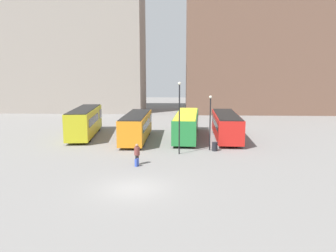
{
  "coord_description": "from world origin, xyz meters",
  "views": [
    {
      "loc": [
        3.01,
        -20.12,
        7.41
      ],
      "look_at": [
        1.78,
        12.64,
        2.07
      ],
      "focal_mm": 35.0,
      "sensor_mm": 36.0,
      "label": 1
    }
  ],
  "objects_px": {
    "bus_3": "(226,125)",
    "traveler": "(137,152)",
    "suitcase": "(137,162)",
    "trash_bin": "(215,147)",
    "lamp_post_1": "(179,113)",
    "bus_2": "(187,124)",
    "lamp_post_0": "(210,118)",
    "bus_0": "(85,121)",
    "bus_1": "(137,126)"
  },
  "relations": [
    {
      "from": "lamp_post_0",
      "to": "lamp_post_1",
      "type": "relative_size",
      "value": 0.8
    },
    {
      "from": "traveler",
      "to": "suitcase",
      "type": "height_order",
      "value": "traveler"
    },
    {
      "from": "traveler",
      "to": "lamp_post_1",
      "type": "bearing_deg",
      "value": -18.11
    },
    {
      "from": "bus_0",
      "to": "bus_1",
      "type": "height_order",
      "value": "bus_0"
    },
    {
      "from": "bus_1",
      "to": "lamp_post_1",
      "type": "distance_m",
      "value": 8.2
    },
    {
      "from": "bus_0",
      "to": "bus_1",
      "type": "distance_m",
      "value": 6.75
    },
    {
      "from": "lamp_post_1",
      "to": "trash_bin",
      "type": "distance_m",
      "value": 5.01
    },
    {
      "from": "suitcase",
      "to": "trash_bin",
      "type": "bearing_deg",
      "value": -25.92
    },
    {
      "from": "bus_1",
      "to": "trash_bin",
      "type": "distance_m",
      "value": 9.62
    },
    {
      "from": "bus_3",
      "to": "trash_bin",
      "type": "distance_m",
      "value": 6.53
    },
    {
      "from": "bus_3",
      "to": "suitcase",
      "type": "xyz_separation_m",
      "value": [
        -8.68,
        -11.67,
        -1.23
      ]
    },
    {
      "from": "traveler",
      "to": "bus_0",
      "type": "bearing_deg",
      "value": 57.65
    },
    {
      "from": "trash_bin",
      "to": "bus_3",
      "type": "bearing_deg",
      "value": 72.91
    },
    {
      "from": "bus_0",
      "to": "bus_2",
      "type": "relative_size",
      "value": 0.9
    },
    {
      "from": "lamp_post_0",
      "to": "lamp_post_1",
      "type": "height_order",
      "value": "lamp_post_1"
    },
    {
      "from": "lamp_post_1",
      "to": "bus_2",
      "type": "bearing_deg",
      "value": 84.0
    },
    {
      "from": "lamp_post_0",
      "to": "traveler",
      "type": "bearing_deg",
      "value": -140.05
    },
    {
      "from": "bus_3",
      "to": "bus_0",
      "type": "bearing_deg",
      "value": 88.82
    },
    {
      "from": "bus_1",
      "to": "traveler",
      "type": "relative_size",
      "value": 5.98
    },
    {
      "from": "bus_3",
      "to": "lamp_post_0",
      "type": "bearing_deg",
      "value": 159.99
    },
    {
      "from": "bus_2",
      "to": "lamp_post_0",
      "type": "bearing_deg",
      "value": -157.76
    },
    {
      "from": "bus_2",
      "to": "trash_bin",
      "type": "relative_size",
      "value": 14.31
    },
    {
      "from": "bus_3",
      "to": "lamp_post_1",
      "type": "xyz_separation_m",
      "value": [
        -5.3,
        -7.5,
        2.27
      ]
    },
    {
      "from": "bus_2",
      "to": "bus_3",
      "type": "bearing_deg",
      "value": -92.8
    },
    {
      "from": "bus_1",
      "to": "lamp_post_1",
      "type": "bearing_deg",
      "value": -142.63
    },
    {
      "from": "lamp_post_0",
      "to": "trash_bin",
      "type": "bearing_deg",
      "value": -34.31
    },
    {
      "from": "bus_3",
      "to": "traveler",
      "type": "relative_size",
      "value": 6.3
    },
    {
      "from": "bus_2",
      "to": "suitcase",
      "type": "height_order",
      "value": "bus_2"
    },
    {
      "from": "bus_2",
      "to": "traveler",
      "type": "relative_size",
      "value": 6.99
    },
    {
      "from": "bus_2",
      "to": "suitcase",
      "type": "relative_size",
      "value": 13.09
    },
    {
      "from": "bus_2",
      "to": "lamp_post_0",
      "type": "height_order",
      "value": "lamp_post_0"
    },
    {
      "from": "bus_0",
      "to": "bus_2",
      "type": "bearing_deg",
      "value": -97.68
    },
    {
      "from": "bus_0",
      "to": "lamp_post_0",
      "type": "xyz_separation_m",
      "value": [
        14.11,
        -6.74,
        1.36
      ]
    },
    {
      "from": "bus_1",
      "to": "lamp_post_1",
      "type": "relative_size",
      "value": 1.57
    },
    {
      "from": "bus_1",
      "to": "trash_bin",
      "type": "xyz_separation_m",
      "value": [
        8.18,
        -4.93,
        -1.17
      ]
    },
    {
      "from": "bus_3",
      "to": "suitcase",
      "type": "distance_m",
      "value": 14.6
    },
    {
      "from": "bus_2",
      "to": "suitcase",
      "type": "distance_m",
      "value": 12.97
    },
    {
      "from": "bus_0",
      "to": "bus_1",
      "type": "bearing_deg",
      "value": -114.24
    },
    {
      "from": "bus_0",
      "to": "traveler",
      "type": "xyz_separation_m",
      "value": [
        7.75,
        -12.07,
        -0.75
      ]
    },
    {
      "from": "bus_0",
      "to": "bus_2",
      "type": "distance_m",
      "value": 12.02
    },
    {
      "from": "traveler",
      "to": "bus_2",
      "type": "bearing_deg",
      "value": 4.9
    },
    {
      "from": "bus_2",
      "to": "traveler",
      "type": "xyz_separation_m",
      "value": [
        -4.26,
        -11.68,
        -0.52
      ]
    },
    {
      "from": "bus_1",
      "to": "bus_3",
      "type": "distance_m",
      "value": 10.14
    },
    {
      "from": "bus_2",
      "to": "suitcase",
      "type": "xyz_separation_m",
      "value": [
        -4.23,
        -12.2,
        -1.22
      ]
    },
    {
      "from": "suitcase",
      "to": "lamp_post_0",
      "type": "relative_size",
      "value": 0.18
    },
    {
      "from": "bus_1",
      "to": "suitcase",
      "type": "bearing_deg",
      "value": -172.28
    },
    {
      "from": "suitcase",
      "to": "trash_bin",
      "type": "distance_m",
      "value": 8.76
    },
    {
      "from": "traveler",
      "to": "trash_bin",
      "type": "bearing_deg",
      "value": -28.78
    },
    {
      "from": "trash_bin",
      "to": "suitcase",
      "type": "bearing_deg",
      "value": -140.86
    },
    {
      "from": "bus_3",
      "to": "bus_1",
      "type": "bearing_deg",
      "value": 98.88
    }
  ]
}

